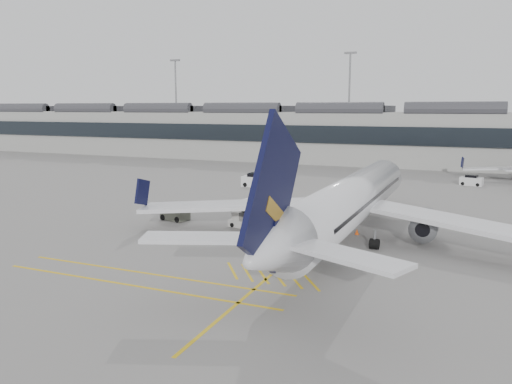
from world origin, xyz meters
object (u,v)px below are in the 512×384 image
at_px(ramp_agent_a, 275,218).
at_px(belt_loader, 247,222).
at_px(baggage_cart_a, 258,213).
at_px(airliner_main, 349,202).
at_px(pushback_tug, 175,214).
at_px(ramp_agent_b, 273,226).

bearing_deg(ramp_agent_a, belt_loader, -176.76).
distance_m(baggage_cart_a, ramp_agent_a, 3.05).
bearing_deg(airliner_main, pushback_tug, 178.84).
relative_size(baggage_cart_a, ramp_agent_b, 1.17).
distance_m(belt_loader, ramp_agent_a, 2.85).
height_order(baggage_cart_a, pushback_tug, baggage_cart_a).
xyz_separation_m(baggage_cart_a, ramp_agent_a, (2.54, -1.69, -0.02)).
bearing_deg(pushback_tug, airliner_main, 8.61).
relative_size(belt_loader, ramp_agent_b, 3.01).
bearing_deg(ramp_agent_b, pushback_tug, -35.75).
height_order(airliner_main, baggage_cart_a, airliner_main).
height_order(ramp_agent_b, pushback_tug, ramp_agent_b).
bearing_deg(baggage_cart_a, ramp_agent_a, -47.36).
xyz_separation_m(belt_loader, baggage_cart_a, (-0.00, 2.94, 0.35)).
distance_m(airliner_main, ramp_agent_b, 7.55).
bearing_deg(ramp_agent_b, airliner_main, 158.96).
distance_m(ramp_agent_a, ramp_agent_b, 3.05).
relative_size(airliner_main, belt_loader, 9.19).
xyz_separation_m(baggage_cart_a, ramp_agent_b, (3.44, -4.60, -0.10)).
distance_m(belt_loader, pushback_tug, 8.48).
height_order(ramp_agent_a, ramp_agent_b, ramp_agent_a).
xyz_separation_m(belt_loader, pushback_tug, (-8.48, 0.02, 0.15)).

